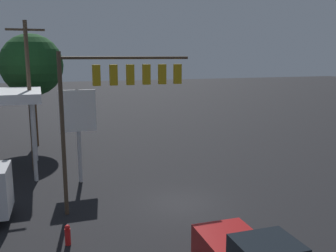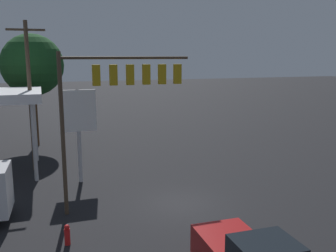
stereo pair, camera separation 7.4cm
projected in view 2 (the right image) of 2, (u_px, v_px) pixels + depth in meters
ground_plane at (180, 203)px, 19.89m from camera, size 200.00×200.00×0.00m
traffic_signal_assembly at (118, 88)px, 18.30m from camera, size 6.45×0.43×7.92m
utility_pole at (30, 93)px, 24.76m from camera, size 2.40×0.26×9.97m
price_sign at (78, 116)px, 22.54m from camera, size 2.16×0.27×5.73m
street_tree at (32, 65)px, 31.43m from camera, size 5.19×5.19×9.56m
fire_hydrant at (67, 235)px, 15.46m from camera, size 0.24×0.24×0.88m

